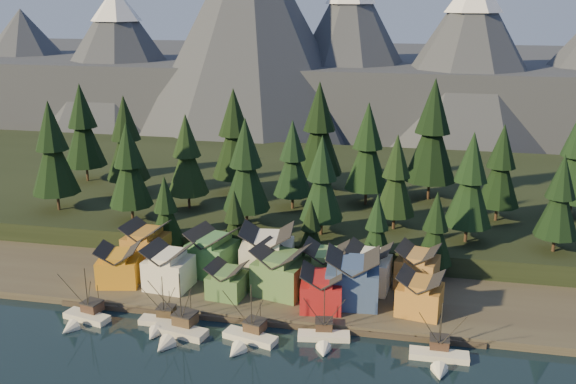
% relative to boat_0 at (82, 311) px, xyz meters
% --- Properties ---
extents(ground, '(500.00, 500.00, 0.00)m').
position_rel_boat_0_xyz_m(ground, '(32.64, -9.39, -2.24)').
color(ground, black).
rests_on(ground, ground).
extents(shore_strip, '(400.00, 50.00, 1.50)m').
position_rel_boat_0_xyz_m(shore_strip, '(32.64, 30.61, -1.49)').
color(shore_strip, '#3D362C').
rests_on(shore_strip, ground).
extents(hillside, '(420.00, 100.00, 6.00)m').
position_rel_boat_0_xyz_m(hillside, '(32.64, 80.61, 0.76)').
color(hillside, black).
rests_on(hillside, ground).
extents(dock, '(80.00, 4.00, 1.00)m').
position_rel_boat_0_xyz_m(dock, '(32.64, 7.11, -1.74)').
color(dock, '#473D32').
rests_on(dock, ground).
extents(mountain_ridge, '(560.00, 190.00, 90.00)m').
position_rel_boat_0_xyz_m(mountain_ridge, '(28.45, 204.20, 23.82)').
color(mountain_ridge, '#3E4150').
rests_on(mountain_ridge, ground).
extents(boat_0, '(9.62, 10.17, 11.41)m').
position_rel_boat_0_xyz_m(boat_0, '(0.00, 0.00, 0.00)').
color(boat_0, beige).
rests_on(boat_0, ground).
extents(boat_1, '(9.08, 9.90, 10.39)m').
position_rel_boat_0_xyz_m(boat_1, '(14.88, 1.28, -0.29)').
color(boat_1, beige).
rests_on(boat_1, ground).
extents(boat_2, '(10.74, 11.38, 12.91)m').
position_rel_boat_0_xyz_m(boat_2, '(19.07, -1.76, 0.31)').
color(boat_2, beige).
rests_on(boat_2, ground).
extents(boat_3, '(10.37, 10.87, 11.64)m').
position_rel_boat_0_xyz_m(boat_3, '(31.84, -1.15, -0.02)').
color(boat_3, silver).
rests_on(boat_3, ground).
extents(boat_4, '(9.70, 10.34, 10.55)m').
position_rel_boat_0_xyz_m(boat_4, '(44.89, 2.01, -0.27)').
color(boat_4, white).
rests_on(boat_4, ground).
extents(boat_6, '(10.06, 10.96, 11.04)m').
position_rel_boat_0_xyz_m(boat_6, '(64.58, -0.55, -0.21)').
color(boat_6, white).
rests_on(boat_6, ground).
extents(house_front_0, '(9.42, 9.06, 8.11)m').
position_rel_boat_0_xyz_m(house_front_0, '(0.80, 14.11, 3.52)').
color(house_front_0, orange).
rests_on(house_front_0, shore_strip).
extents(house_front_1, '(9.39, 9.08, 8.86)m').
position_rel_boat_0_xyz_m(house_front_1, '(11.39, 14.52, 3.92)').
color(house_front_1, white).
rests_on(house_front_1, shore_strip).
extents(house_front_2, '(7.60, 7.65, 6.70)m').
position_rel_boat_0_xyz_m(house_front_2, '(24.04, 12.97, 2.78)').
color(house_front_2, '#49733E').
rests_on(house_front_2, shore_strip).
extents(house_front_3, '(11.54, 11.22, 9.77)m').
position_rel_boat_0_xyz_m(house_front_3, '(34.08, 16.54, 4.39)').
color(house_front_3, '#4B743E').
rests_on(house_front_3, shore_strip).
extents(house_front_4, '(8.48, 9.03, 7.87)m').
position_rel_boat_0_xyz_m(house_front_4, '(42.89, 11.94, 3.39)').
color(house_front_4, '#A2191B').
rests_on(house_front_4, shore_strip).
extents(house_front_5, '(10.44, 9.60, 10.37)m').
position_rel_boat_0_xyz_m(house_front_5, '(48.37, 14.89, 4.71)').
color(house_front_5, '#334A79').
rests_on(house_front_5, shore_strip).
extents(house_front_6, '(9.15, 8.80, 7.92)m').
position_rel_boat_0_xyz_m(house_front_6, '(61.03, 13.39, 3.42)').
color(house_front_6, '#B4772E').
rests_on(house_front_6, shore_strip).
extents(house_back_0, '(9.23, 8.91, 9.38)m').
position_rel_boat_0_xyz_m(house_back_0, '(2.23, 24.47, 4.18)').
color(house_back_0, '#9E6C28').
rests_on(house_back_0, shore_strip).
extents(house_back_1, '(10.67, 10.75, 9.83)m').
position_rel_boat_0_xyz_m(house_back_1, '(18.01, 22.45, 4.42)').
color(house_back_1, '#427A45').
rests_on(house_back_1, shore_strip).
extents(house_back_2, '(11.58, 10.82, 11.20)m').
position_rel_boat_0_xyz_m(house_back_2, '(29.85, 22.61, 5.14)').
color(house_back_2, silver).
rests_on(house_back_2, shore_strip).
extents(house_back_3, '(8.89, 7.94, 8.93)m').
position_rel_boat_0_xyz_m(house_back_3, '(42.30, 21.69, 3.95)').
color(house_back_3, '#578749').
rests_on(house_back_3, shore_strip).
extents(house_back_4, '(9.34, 9.05, 9.17)m').
position_rel_boat_0_xyz_m(house_back_4, '(50.86, 21.88, 4.07)').
color(house_back_4, white).
rests_on(house_back_4, shore_strip).
extents(house_back_5, '(9.33, 9.41, 8.75)m').
position_rel_boat_0_xyz_m(house_back_5, '(60.41, 24.67, 3.85)').
color(house_back_5, '#A9783C').
rests_on(house_back_5, shore_strip).
extents(tree_hill_0, '(12.00, 12.00, 27.96)m').
position_rel_boat_0_xyz_m(tree_hill_0, '(-29.36, 42.61, 19.05)').
color(tree_hill_0, '#332319').
rests_on(tree_hill_0, hillside).
extents(tree_hill_1, '(11.68, 11.68, 27.21)m').
position_rel_boat_0_xyz_m(tree_hill_1, '(-17.36, 58.61, 18.64)').
color(tree_hill_1, '#332319').
rests_on(tree_hill_1, hillside).
extents(tree_hill_2, '(10.46, 10.46, 24.36)m').
position_rel_boat_0_xyz_m(tree_hill_2, '(-7.36, 38.61, 17.08)').
color(tree_hill_2, '#332319').
rests_on(tree_hill_2, hillside).
extents(tree_hill_3, '(10.47, 10.47, 24.40)m').
position_rel_boat_0_xyz_m(tree_hill_3, '(2.64, 50.61, 17.10)').
color(tree_hill_3, '#332319').
rests_on(tree_hill_3, hillside).
extents(tree_hill_4, '(12.43, 12.43, 28.97)m').
position_rel_boat_0_xyz_m(tree_hill_4, '(10.64, 65.61, 19.60)').
color(tree_hill_4, '#332319').
rests_on(tree_hill_4, hillside).
extents(tree_hill_5, '(11.16, 11.16, 26.00)m').
position_rel_boat_0_xyz_m(tree_hill_5, '(20.64, 40.61, 17.97)').
color(tree_hill_5, '#332319').
rests_on(tree_hill_5, hillside).
extents(tree_hill_6, '(9.86, 9.86, 22.96)m').
position_rel_boat_0_xyz_m(tree_hill_6, '(28.64, 55.61, 16.31)').
color(tree_hill_6, '#332319').
rests_on(tree_hill_6, hillside).
extents(tree_hill_7, '(9.94, 9.94, 23.15)m').
position_rel_boat_0_xyz_m(tree_hill_7, '(38.64, 38.61, 16.42)').
color(tree_hill_7, '#332319').
rests_on(tree_hill_7, hillside).
extents(tree_hill_8, '(11.54, 11.54, 26.88)m').
position_rel_boat_0_xyz_m(tree_hill_8, '(46.64, 62.61, 18.45)').
color(tree_hill_8, '#332319').
rests_on(tree_hill_8, hillside).
extents(tree_hill_9, '(9.68, 9.68, 22.55)m').
position_rel_boat_0_xyz_m(tree_hill_9, '(54.64, 45.61, 16.08)').
color(tree_hill_9, '#332319').
rests_on(tree_hill_9, hillside).
extents(tree_hill_10, '(13.85, 13.85, 32.26)m').
position_rel_boat_0_xyz_m(tree_hill_10, '(62.64, 70.61, 21.40)').
color(tree_hill_10, '#332319').
rests_on(tree_hill_10, hillside).
extents(tree_hill_11, '(10.65, 10.65, 24.81)m').
position_rel_boat_0_xyz_m(tree_hill_11, '(70.64, 40.61, 17.32)').
color(tree_hill_11, '#332319').
rests_on(tree_hill_11, hillside).
extents(tree_hill_12, '(10.18, 10.18, 23.72)m').
position_rel_boat_0_xyz_m(tree_hill_12, '(78.64, 56.61, 16.73)').
color(tree_hill_12, '#332319').
rests_on(tree_hill_12, hillside).
extents(tree_hill_13, '(9.15, 9.15, 21.31)m').
position_rel_boat_0_xyz_m(tree_hill_13, '(88.64, 38.61, 15.41)').
color(tree_hill_13, '#332319').
rests_on(tree_hill_13, hillside).
extents(tree_hill_15, '(13.05, 13.05, 30.39)m').
position_rel_boat_0_xyz_m(tree_hill_15, '(32.64, 72.61, 20.38)').
color(tree_hill_15, '#332319').
rests_on(tree_hill_15, hillside).
extents(tree_hill_16, '(12.27, 12.27, 28.59)m').
position_rel_boat_0_xyz_m(tree_hill_16, '(-35.36, 68.61, 19.39)').
color(tree_hill_16, '#332319').
rests_on(tree_hill_16, hillside).
extents(tree_shore_0, '(8.00, 8.00, 18.63)m').
position_rel_boat_0_xyz_m(tree_shore_0, '(4.64, 30.61, 9.44)').
color(tree_shore_0, '#332319').
rests_on(tree_shore_0, shore_strip).
extents(tree_shore_1, '(7.02, 7.02, 16.36)m').
position_rel_boat_0_xyz_m(tree_shore_1, '(20.64, 30.61, 8.19)').
color(tree_shore_1, '#332319').
rests_on(tree_shore_1, shore_strip).
extents(tree_shore_2, '(6.53, 6.53, 15.21)m').
position_rel_boat_0_xyz_m(tree_shore_2, '(37.64, 30.61, 7.56)').
color(tree_shore_2, '#332319').
rests_on(tree_shore_2, shore_strip).
extents(tree_shore_3, '(7.50, 7.50, 17.48)m').
position_rel_boat_0_xyz_m(tree_shore_3, '(51.64, 30.61, 8.81)').
color(tree_shore_3, '#332319').
rests_on(tree_shore_3, shore_strip).
extents(tree_shore_4, '(8.03, 8.03, 18.70)m').
position_rel_boat_0_xyz_m(tree_shore_4, '(63.64, 30.61, 9.47)').
color(tree_shore_4, '#332319').
rests_on(tree_shore_4, shore_strip).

